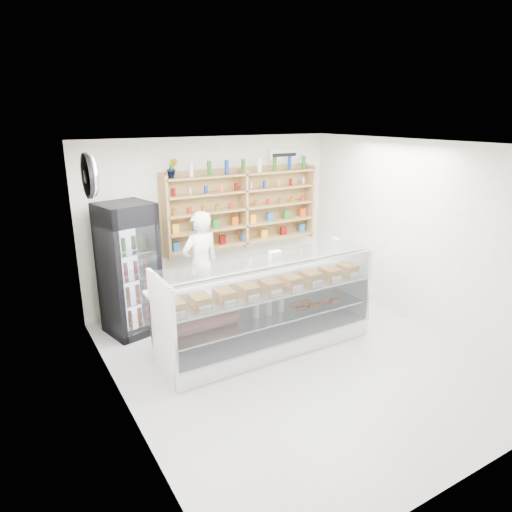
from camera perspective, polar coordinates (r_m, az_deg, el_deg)
room at (r=5.74m, az=5.48°, el=-0.41°), size 5.00×5.00×5.00m
display_counter at (r=6.41m, az=1.24°, el=-8.39°), size 3.02×0.90×1.31m
shop_worker at (r=7.19m, az=-6.93°, el=-1.21°), size 0.69×0.50×1.75m
drinks_cooler at (r=6.88m, az=-15.59°, el=-1.62°), size 0.84×0.83×1.96m
wall_shelving at (r=7.87m, az=-1.56°, el=5.97°), size 2.84×0.28×1.33m
potted_plant at (r=7.24m, az=-10.44°, el=10.75°), size 0.21×0.19×0.31m
security_mirror at (r=5.75m, az=-19.89°, el=9.41°), size 0.15×0.50×0.50m
wall_sign at (r=8.33m, az=3.49°, el=12.51°), size 0.62×0.03×0.20m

